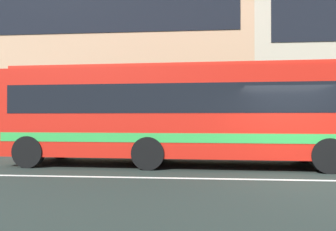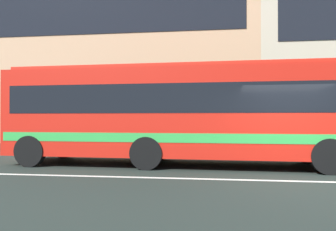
% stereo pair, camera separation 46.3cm
% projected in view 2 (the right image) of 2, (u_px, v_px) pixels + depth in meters
% --- Properties ---
extents(ground_plane, '(160.00, 160.00, 0.00)m').
position_uv_depth(ground_plane, '(299.00, 181.00, 7.84)').
color(ground_plane, '#232C27').
extents(lane_centre_line, '(60.00, 0.16, 0.01)m').
position_uv_depth(lane_centre_line, '(299.00, 181.00, 7.84)').
color(lane_centre_line, silver).
rests_on(lane_centre_line, ground_plane).
extents(hedge_row_far, '(15.39, 1.10, 0.73)m').
position_uv_depth(hedge_row_far, '(295.00, 146.00, 13.72)').
color(hedge_row_far, '#225E1A').
rests_on(hedge_row_far, ground_plane).
extents(apartment_block_left, '(20.23, 8.38, 13.89)m').
position_uv_depth(apartment_block_left, '(110.00, 45.00, 23.42)').
color(apartment_block_left, tan).
rests_on(apartment_block_left, ground_plane).
extents(transit_bus, '(11.09, 2.88, 3.25)m').
position_uv_depth(transit_bus, '(174.00, 111.00, 10.66)').
color(transit_bus, red).
rests_on(transit_bus, ground_plane).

